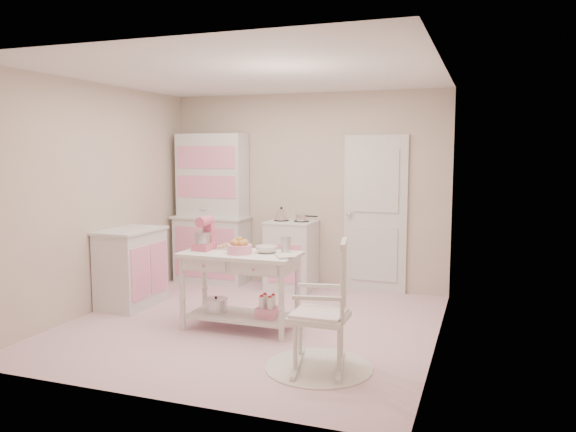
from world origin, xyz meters
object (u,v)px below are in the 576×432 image
Objects in this scene: rocking_chair at (319,304)px; work_table at (240,291)px; stove at (291,255)px; bread_basket at (240,249)px; base_cabinet at (131,268)px; stand_mixer at (204,234)px; hutch at (211,208)px.

rocking_chair reaches higher than work_table.
bread_basket is at bearing -87.35° from stove.
base_cabinet is (-1.52, -1.40, 0.00)m from stove.
stand_mixer reaches higher than base_cabinet.
base_cabinet is at bearing 164.13° from stand_mixer.
rocking_chair is (2.65, -1.12, 0.09)m from base_cabinet.
hutch is 1.73× the size of work_table.
stove is at bearing -2.39° from hutch.
rocking_chair is (1.13, -2.51, 0.09)m from stove.
stand_mixer reaches higher than stove.
stove reaches higher than bread_basket.
work_table is 0.71m from stand_mixer.
rocking_chair is at bearing -33.58° from bread_basket.
base_cabinet is 0.77× the size of work_table.
stand_mixer is (-0.36, -1.75, 0.51)m from stove.
base_cabinet is 0.84× the size of rocking_chair.
rocking_chair is at bearing -22.84° from base_cabinet.
stove is 0.77× the size of work_table.
hutch is at bearing 124.47° from bread_basket.
stove reaches higher than work_table.
base_cabinet is at bearing -137.35° from stove.
rocking_chair reaches higher than base_cabinet.
rocking_chair is 1.29m from bread_basket.
hutch is 1.59m from base_cabinet.
hutch reaches higher than stove.
work_table is at bearing 111.80° from bread_basket.
stand_mixer is at bearing 177.27° from work_table.
work_table is 3.53× the size of stand_mixer.
stand_mixer is (1.16, -0.35, 0.51)m from base_cabinet.
rocking_chair is at bearing -34.93° from work_table.
rocking_chair reaches higher than stove.
work_table is at bearing 133.59° from rocking_chair.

